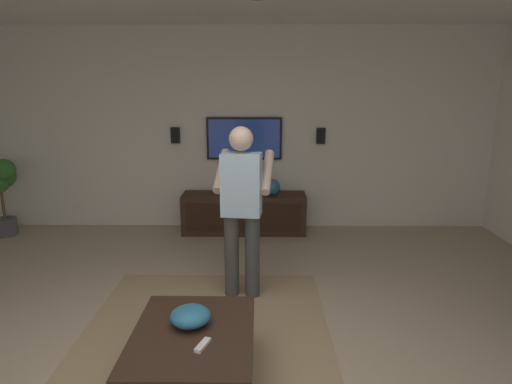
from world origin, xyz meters
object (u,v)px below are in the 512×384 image
Objects in this scene: potted_plant_tall at (1,184)px; bowl at (190,316)px; person_standing at (242,203)px; wall_speaker_right at (175,135)px; tv at (244,138)px; coffee_table at (193,346)px; media_console at (244,213)px; vase_round at (272,187)px; remote_white at (203,345)px; wall_speaker_left at (321,136)px.

potted_plant_tall reaches higher than bowl.
person_standing reaches higher than wall_speaker_right.
tv is at bearing -4.19° from bowl.
coffee_table is at bearing 175.00° from person_standing.
tv is 3.32m from potted_plant_tall.
bowl is at bearing -4.19° from tv.
media_console reaches higher than bowl.
tv is at bearing -3.62° from coffee_table.
wall_speaker_right is at bearing 77.66° from vase_round.
tv reaches higher than bowl.
media_console is 2.00m from person_standing.
remote_white is 0.68× the size of wall_speaker_right.
potted_plant_tall is at bearing -86.80° from media_console.
person_standing reaches higher than potted_plant_tall.
person_standing is at bearing -154.52° from wall_speaker_right.
person_standing reaches higher than remote_white.
wall_speaker_left is at bearing -66.46° from vase_round.
person_standing is 1.34m from bowl.
wall_speaker_left is (0.25, -1.07, 1.05)m from media_console.
coffee_table is 3.82m from wall_speaker_left.
vase_round is 1.54m from wall_speaker_right.
person_standing is (-2.13, -0.06, -0.36)m from tv.
remote_white is 3.82m from wall_speaker_right.
potted_plant_tall is (-0.42, 3.24, -0.56)m from tv.
coffee_table is 0.93× the size of potted_plant_tall.
person_standing is 1.53× the size of potted_plant_tall.
wall_speaker_right reaches higher than remote_white.
wall_speaker_right is at bearing -79.19° from potted_plant_tall.
remote_white is (-3.60, 0.13, -0.88)m from tv.
tv is at bearing 53.95° from vase_round.
media_console is at bearing -104.76° from wall_speaker_right.
bowl is at bearing 168.31° from vase_round.
wall_speaker_right is (3.36, 0.72, 0.87)m from bowl.
tv reaches higher than wall_speaker_right.
media_console is 1.52m from wall_speaker_left.
remote_white is (-0.17, -0.09, 0.12)m from coffee_table.
person_standing is at bearing -13.90° from bowl.
bowl is 1.25× the size of vase_round.
media_console is 1.04m from tv.
coffee_table is at bearing -134.88° from potted_plant_tall.
wall_speaker_right is at bearing 32.29° from person_standing.
potted_plant_tall is 4.87× the size of vase_round.
potted_plant_tall is at bearing 45.73° from bowl.
potted_plant_tall is at bearing 69.49° from person_standing.
tv is at bearing 8.31° from person_standing.
coffee_table is at bearing -131.59° from remote_white.
bowl is (-3.34, 0.25, -0.83)m from tv.
wall_speaker_right is (3.62, 0.84, 0.92)m from remote_white.
vase_round is (3.32, -0.52, 0.25)m from remote_white.
coffee_table is 3.63× the size of bowl.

